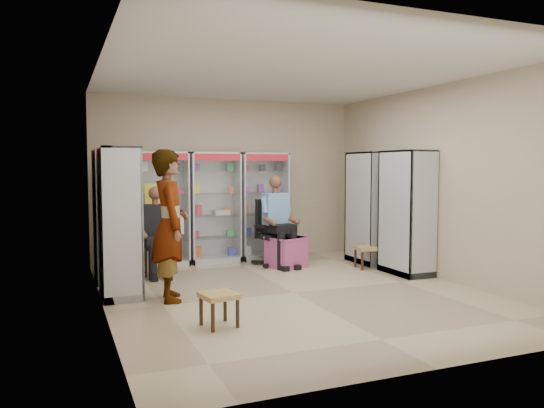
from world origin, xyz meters
name	(u,v)px	position (x,y,z in m)	size (l,w,h in m)	color
floor	(293,293)	(0.00, 0.00, 0.00)	(6.00, 6.00, 0.00)	tan
room_shell	(294,150)	(0.00, 0.00, 1.97)	(5.02, 6.02, 3.01)	tan
cabinet_back_left	(162,209)	(-1.30, 2.73, 1.00)	(0.90, 0.50, 2.00)	silver
cabinet_back_mid	(214,207)	(-0.35, 2.73, 1.00)	(0.90, 0.50, 2.00)	silver
cabinet_back_right	(263,206)	(0.60, 2.73, 1.00)	(0.90, 0.50, 2.00)	silver
cabinet_right_far	(369,208)	(2.23, 1.60, 1.00)	(0.50, 0.90, 2.00)	#B1B2B8
cabinet_right_near	(407,213)	(2.23, 0.50, 1.00)	(0.50, 0.90, 2.00)	silver
cabinet_left_far	(112,215)	(-2.23, 1.80, 1.00)	(0.50, 0.90, 2.00)	#A7AAAE
cabinet_left_near	(120,222)	(-2.23, 0.70, 1.00)	(0.50, 0.90, 2.00)	#A8A9AF
wooden_chair	(155,245)	(-1.55, 2.00, 0.47)	(0.42, 0.42, 0.94)	black
seated_customer	(155,233)	(-1.55, 1.95, 0.67)	(0.44, 0.60, 1.34)	black
office_chair	(274,232)	(0.54, 2.02, 0.58)	(0.64, 0.64, 1.17)	black
seated_shopkeeper	(275,224)	(0.54, 1.97, 0.74)	(0.49, 0.68, 1.48)	#75ADE8
pink_trunk	(286,252)	(0.65, 1.74, 0.27)	(0.55, 0.53, 0.53)	#A74381
tea_glass	(289,234)	(0.68, 1.69, 0.58)	(0.07, 0.07, 0.09)	#4E1806
woven_stool_a	(367,257)	(1.90, 1.14, 0.19)	(0.38, 0.38, 0.38)	#AB8548
woven_stool_b	(219,310)	(-1.39, -1.11, 0.18)	(0.37, 0.37, 0.37)	#A27E44
standing_man	(170,225)	(-1.65, 0.24, 0.98)	(0.71, 0.47, 1.96)	gray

